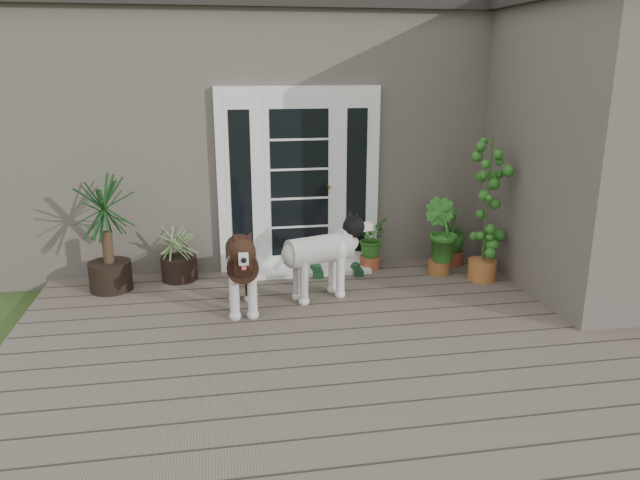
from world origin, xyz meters
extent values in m
cube|color=#6B5B4C|center=(0.00, 0.40, 0.06)|extent=(6.20, 4.60, 0.12)
cube|color=#665E54|center=(0.00, 4.65, 1.55)|extent=(7.40, 4.00, 3.10)
cube|color=#2D2826|center=(0.00, 4.65, 3.20)|extent=(7.60, 4.20, 0.20)
cube|color=#665E54|center=(2.90, 1.50, 1.55)|extent=(1.60, 2.40, 3.10)
cube|color=white|center=(-0.20, 2.60, 1.19)|extent=(1.90, 0.14, 2.15)
cube|color=white|center=(-0.20, 2.40, 0.14)|extent=(1.60, 0.40, 0.05)
imported|color=#29601B|center=(0.63, 2.40, 0.39)|extent=(0.57, 0.57, 0.53)
imported|color=#18551B|center=(1.39, 2.09, 0.46)|extent=(0.63, 0.63, 0.67)
imported|color=#17511C|center=(1.67, 2.40, 0.41)|extent=(0.49, 0.49, 0.58)
camera|label=1|loc=(-1.17, -4.33, 2.48)|focal=33.89mm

